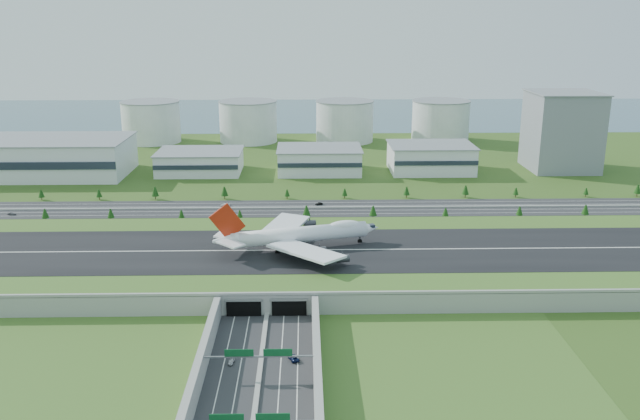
{
  "coord_description": "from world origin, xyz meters",
  "views": [
    {
      "loc": [
        14.81,
        -283.98,
        109.73
      ],
      "look_at": [
        22.03,
        35.0,
        16.52
      ],
      "focal_mm": 38.0,
      "sensor_mm": 36.0,
      "label": 1
    }
  ],
  "objects_px": {
    "office_tower": "(562,132)",
    "fuel_tank_a": "(151,122)",
    "car_2": "(293,358)",
    "car_5": "(319,204)",
    "car_7": "(225,205)",
    "boeing_747": "(298,235)",
    "car_4": "(12,214)",
    "car_0": "(231,361)"
  },
  "relations": [
    {
      "from": "car_0",
      "to": "car_5",
      "type": "height_order",
      "value": "car_5"
    },
    {
      "from": "office_tower",
      "to": "boeing_747",
      "type": "xyz_separation_m",
      "value": [
        -188.41,
        -192.8,
        -12.74
      ]
    },
    {
      "from": "fuel_tank_a",
      "to": "car_0",
      "type": "xyz_separation_m",
      "value": [
        110.39,
        -396.26,
        -16.69
      ]
    },
    {
      "from": "car_0",
      "to": "car_2",
      "type": "distance_m",
      "value": 20.3
    },
    {
      "from": "boeing_747",
      "to": "car_7",
      "type": "xyz_separation_m",
      "value": [
        -44.07,
        98.69,
        -13.86
      ]
    },
    {
      "from": "car_5",
      "to": "car_7",
      "type": "distance_m",
      "value": 55.42
    },
    {
      "from": "car_0",
      "to": "car_5",
      "type": "distance_m",
      "value": 190.83
    },
    {
      "from": "car_4",
      "to": "car_7",
      "type": "relative_size",
      "value": 0.84
    },
    {
      "from": "fuel_tank_a",
      "to": "boeing_747",
      "type": "xyz_separation_m",
      "value": [
        131.59,
        -307.8,
        -2.74
      ]
    },
    {
      "from": "boeing_747",
      "to": "car_7",
      "type": "distance_m",
      "value": 108.97
    },
    {
      "from": "fuel_tank_a",
      "to": "car_0",
      "type": "bearing_deg",
      "value": -74.43
    },
    {
      "from": "car_2",
      "to": "car_4",
      "type": "bearing_deg",
      "value": -68.67
    },
    {
      "from": "office_tower",
      "to": "car_5",
      "type": "bearing_deg",
      "value": -152.23
    },
    {
      "from": "boeing_747",
      "to": "car_4",
      "type": "height_order",
      "value": "boeing_747"
    },
    {
      "from": "car_2",
      "to": "fuel_tank_a",
      "type": "bearing_deg",
      "value": -93.96
    },
    {
      "from": "car_0",
      "to": "car_4",
      "type": "distance_m",
      "value": 221.86
    },
    {
      "from": "boeing_747",
      "to": "car_5",
      "type": "bearing_deg",
      "value": 68.45
    },
    {
      "from": "office_tower",
      "to": "fuel_tank_a",
      "type": "height_order",
      "value": "office_tower"
    },
    {
      "from": "fuel_tank_a",
      "to": "car_7",
      "type": "relative_size",
      "value": 9.28
    },
    {
      "from": "car_4",
      "to": "car_5",
      "type": "distance_m",
      "value": 174.46
    },
    {
      "from": "car_4",
      "to": "car_7",
      "type": "distance_m",
      "value": 119.31
    },
    {
      "from": "boeing_747",
      "to": "car_5",
      "type": "height_order",
      "value": "boeing_747"
    },
    {
      "from": "car_2",
      "to": "car_4",
      "type": "height_order",
      "value": "car_4"
    },
    {
      "from": "office_tower",
      "to": "boeing_747",
      "type": "distance_m",
      "value": 269.88
    },
    {
      "from": "office_tower",
      "to": "car_2",
      "type": "relative_size",
      "value": 10.2
    },
    {
      "from": "car_4",
      "to": "car_5",
      "type": "bearing_deg",
      "value": -74.91
    },
    {
      "from": "car_2",
      "to": "car_5",
      "type": "xyz_separation_m",
      "value": [
        12.32,
        186.21,
        0.0
      ]
    },
    {
      "from": "fuel_tank_a",
      "to": "boeing_747",
      "type": "relative_size",
      "value": 0.66
    },
    {
      "from": "car_5",
      "to": "car_0",
      "type": "bearing_deg",
      "value": -32.85
    },
    {
      "from": "fuel_tank_a",
      "to": "car_7",
      "type": "bearing_deg",
      "value": -67.29
    },
    {
      "from": "fuel_tank_a",
      "to": "office_tower",
      "type": "bearing_deg",
      "value": -19.77
    },
    {
      "from": "car_2",
      "to": "car_4",
      "type": "distance_m",
      "value": 233.91
    },
    {
      "from": "car_0",
      "to": "car_4",
      "type": "bearing_deg",
      "value": 136.48
    },
    {
      "from": "car_4",
      "to": "car_5",
      "type": "height_order",
      "value": "car_4"
    },
    {
      "from": "office_tower",
      "to": "car_7",
      "type": "xyz_separation_m",
      "value": [
        -232.49,
        -94.11,
        -26.6
      ]
    },
    {
      "from": "car_2",
      "to": "car_7",
      "type": "xyz_separation_m",
      "value": [
        -43.09,
        185.32,
        0.03
      ]
    },
    {
      "from": "boeing_747",
      "to": "office_tower",
      "type": "bearing_deg",
      "value": 30.6
    },
    {
      "from": "car_2",
      "to": "car_7",
      "type": "relative_size",
      "value": 1.0
    },
    {
      "from": "fuel_tank_a",
      "to": "car_0",
      "type": "relative_size",
      "value": 12.31
    },
    {
      "from": "car_4",
      "to": "car_5",
      "type": "relative_size",
      "value": 0.99
    },
    {
      "from": "office_tower",
      "to": "car_7",
      "type": "bearing_deg",
      "value": -157.96
    },
    {
      "from": "office_tower",
      "to": "car_4",
      "type": "relative_size",
      "value": 12.18
    }
  ]
}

